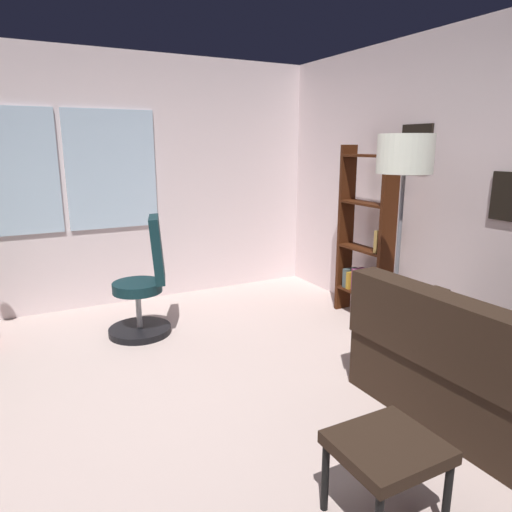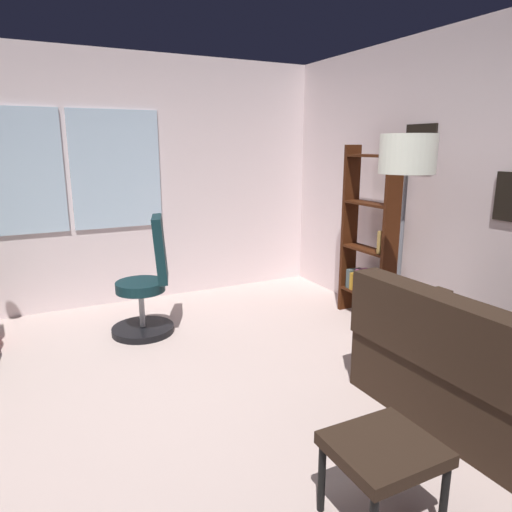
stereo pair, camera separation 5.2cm
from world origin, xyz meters
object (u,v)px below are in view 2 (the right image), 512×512
footstool (383,454)px  floor_lamp (407,168)px  office_chair (148,289)px  bookshelf (369,246)px

footstool → floor_lamp: 2.05m
floor_lamp → office_chair: bearing=136.9°
footstool → bookshelf: size_ratio=0.27×
footstool → floor_lamp: floor_lamp is taller
footstool → office_chair: 2.70m
footstool → floor_lamp: size_ratio=0.26×
office_chair → floor_lamp: 2.42m
footstool → bookshelf: bearing=51.9°
office_chair → floor_lamp: size_ratio=0.61×
bookshelf → footstool: bearing=-128.1°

